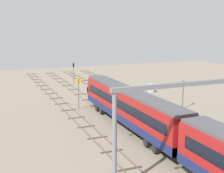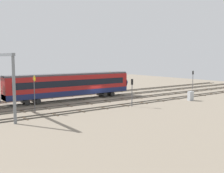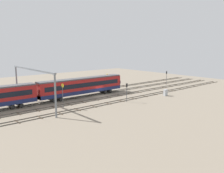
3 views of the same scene
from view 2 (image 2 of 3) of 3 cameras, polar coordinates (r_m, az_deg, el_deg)
ground_plane at (r=50.81m, az=-2.79°, el=-2.78°), size 110.51×110.51×0.00m
track_near_foreground at (r=44.83m, az=2.52°, el=-3.89°), size 94.51×2.40×0.16m
track_second_near at (r=48.77m, az=-1.16°, el=-3.08°), size 94.51×2.40×0.16m
track_with_train at (r=52.88m, az=-4.28°, el=-2.37°), size 94.51×2.40×0.16m
track_second_far at (r=57.14m, az=-6.94°, el=-1.77°), size 94.51×2.40×0.16m
train at (r=46.12m, az=-21.68°, el=-0.78°), size 50.40×3.24×4.80m
speed_sign_near_foreground at (r=58.93m, az=-0.48°, el=1.56°), size 0.14×0.90×4.90m
speed_sign_mid_trackside at (r=40.18m, az=-15.99°, el=-0.57°), size 0.14×0.82×5.29m
signal_light_trackside_approach at (r=70.37m, az=16.62°, el=1.89°), size 0.31×0.32×4.57m
signal_light_trackside_departure at (r=43.43m, az=4.24°, el=-0.43°), size 0.31×0.32×4.44m
relay_cabinet at (r=51.74m, az=16.17°, el=-1.91°), size 1.08×0.64×1.70m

